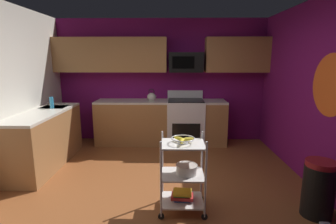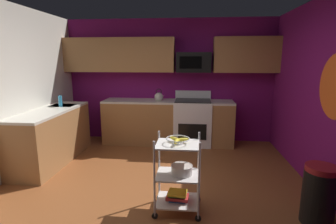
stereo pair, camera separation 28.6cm
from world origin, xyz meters
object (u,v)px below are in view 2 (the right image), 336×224
fruit_bowl (178,140)px  dish_soap_bottle (60,101)px  microwave (194,62)px  book_stack (177,196)px  oven_range (192,122)px  rolling_cart (178,175)px  kettle (159,97)px  trash_can (319,195)px  mixing_bowl_large (182,169)px

fruit_bowl → dish_soap_bottle: (-2.23, 1.63, 0.14)m
microwave → book_stack: bearing=-93.3°
oven_range → rolling_cart: oven_range is taller
kettle → dish_soap_bottle: 1.90m
kettle → trash_can: bearing=-51.4°
fruit_bowl → kettle: (-0.55, 2.53, 0.12)m
mixing_bowl_large → dish_soap_bottle: bearing=144.4°
microwave → fruit_bowl: size_ratio=2.57×
oven_range → fruit_bowl: 2.57m
rolling_cart → fruit_bowl: rolling_cart is taller
oven_range → mixing_bowl_large: oven_range is taller
book_stack → oven_range: bearing=86.5°
fruit_bowl → dish_soap_bottle: dish_soap_bottle is taller
fruit_bowl → mixing_bowl_large: size_ratio=1.08×
oven_range → trash_can: oven_range is taller
oven_range → dish_soap_bottle: dish_soap_bottle is taller
microwave → dish_soap_bottle: size_ratio=3.50×
mixing_bowl_large → kettle: kettle is taller
mixing_bowl_large → book_stack: mixing_bowl_large is taller
oven_range → kettle: size_ratio=4.17×
oven_range → dish_soap_bottle: size_ratio=5.50×
microwave → trash_can: 3.35m
kettle → trash_can: (2.09, -2.62, -0.67)m
rolling_cart → mixing_bowl_large: (0.05, 0.00, 0.07)m
fruit_bowl → trash_can: (1.54, -0.09, -0.55)m
oven_range → dish_soap_bottle: (-2.39, -0.90, 0.54)m
microwave → trash_can: (1.38, -2.73, -1.37)m
trash_can → kettle: bearing=128.6°
rolling_cart → mixing_bowl_large: bearing=0.0°
microwave → rolling_cart: size_ratio=0.77×
oven_range → fruit_bowl: bearing=-93.5°
mixing_bowl_large → kettle: (-0.60, 2.53, 0.48)m
kettle → microwave: bearing=8.7°
dish_soap_bottle → trash_can: dish_soap_bottle is taller
rolling_cart → trash_can: (1.54, -0.09, -0.12)m
rolling_cart → kettle: (-0.55, 2.53, 0.54)m
book_stack → trash_can: (1.54, -0.09, 0.14)m
fruit_bowl → mixing_bowl_large: bearing=0.0°
rolling_cart → book_stack: (0.00, 0.00, -0.27)m
microwave → trash_can: microwave is taller
mixing_bowl_large → trash_can: trash_can is taller
microwave → rolling_cart: microwave is taller
dish_soap_bottle → mixing_bowl_large: bearing=-35.6°
microwave → kettle: size_ratio=2.65×
book_stack → mixing_bowl_large: bearing=-0.0°
rolling_cart → dish_soap_bottle: 2.82m
rolling_cart → fruit_bowl: bearing=90.0°
trash_can → fruit_bowl: bearing=176.7°
rolling_cart → mixing_bowl_large: size_ratio=3.63×
oven_range → microwave: size_ratio=1.57×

